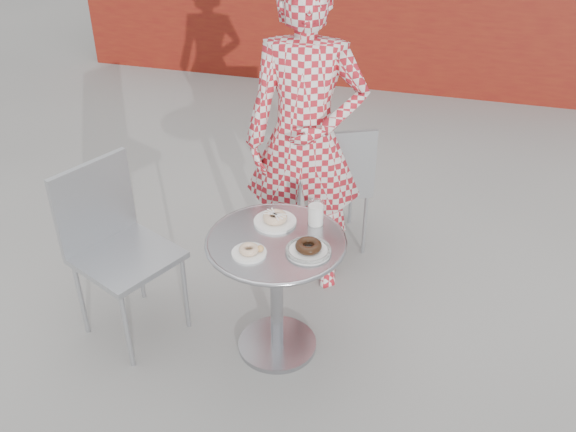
% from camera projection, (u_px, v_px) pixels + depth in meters
% --- Properties ---
extents(ground, '(60.00, 60.00, 0.00)m').
position_uv_depth(ground, '(272.00, 338.00, 3.34)').
color(ground, '#9E9B96').
rests_on(ground, ground).
extents(bistro_table, '(0.66, 0.66, 0.66)m').
position_uv_depth(bistro_table, '(276.00, 268.00, 3.02)').
color(bistro_table, '#B1B0B5').
rests_on(bistro_table, ground).
extents(chair_far, '(0.53, 0.53, 0.84)m').
position_uv_depth(chair_far, '(331.00, 206.00, 3.95)').
color(chair_far, '#AEB1B6').
rests_on(chair_far, ground).
extents(chair_left, '(0.58, 0.58, 0.92)m').
position_uv_depth(chair_left, '(130.00, 286.00, 3.26)').
color(chair_left, '#AEB1B6').
rests_on(chair_left, ground).
extents(seated_person, '(0.68, 0.49, 1.74)m').
position_uv_depth(seated_person, '(305.00, 140.00, 3.33)').
color(seated_person, '#AC1A25').
rests_on(seated_person, ground).
extents(plate_far, '(0.20, 0.20, 0.05)m').
position_uv_depth(plate_far, '(275.00, 219.00, 3.04)').
color(plate_far, white).
rests_on(plate_far, bistro_table).
extents(plate_near, '(0.16, 0.16, 0.04)m').
position_uv_depth(plate_near, '(250.00, 251.00, 2.83)').
color(plate_near, white).
rests_on(plate_near, bistro_table).
extents(plate_checker, '(0.21, 0.21, 0.05)m').
position_uv_depth(plate_checker, '(308.00, 249.00, 2.85)').
color(plate_checker, white).
rests_on(plate_checker, bistro_table).
extents(milk_cup, '(0.08, 0.08, 0.12)m').
position_uv_depth(milk_cup, '(316.00, 214.00, 3.01)').
color(milk_cup, white).
rests_on(milk_cup, bistro_table).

